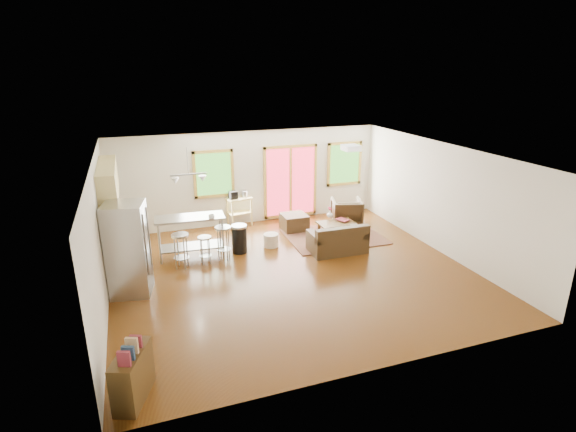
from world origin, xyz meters
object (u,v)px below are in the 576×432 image
object	(u,v)px
coffee_table	(336,224)
armchair	(347,211)
rug	(334,237)
loveseat	(338,241)
refrigerator	(128,249)
ottoman	(294,222)
island	(190,229)
kitchen_cart	(238,202)

from	to	relation	value
coffee_table	armchair	world-z (taller)	armchair
rug	loveseat	bearing A→B (deg)	-110.24
refrigerator	loveseat	bearing A→B (deg)	16.73
loveseat	ottoman	size ratio (longest dim) A/B	2.05
coffee_table	armchair	size ratio (longest dim) A/B	1.16
coffee_table	armchair	xyz separation A→B (m)	(0.66, 0.72, 0.08)
armchair	refrigerator	size ratio (longest dim) A/B	0.45
armchair	loveseat	bearing A→B (deg)	73.94
refrigerator	island	xyz separation A→B (m)	(1.35, 1.36, -0.24)
armchair	ottoman	distance (m)	1.54
rug	island	distance (m)	3.75
loveseat	island	xyz separation A→B (m)	(-3.34, 0.90, 0.40)
coffee_table	refrigerator	bearing A→B (deg)	-164.43
rug	refrigerator	size ratio (longest dim) A/B	1.31
ottoman	refrigerator	distance (m)	4.85
refrigerator	armchair	bearing A→B (deg)	31.47
island	rug	bearing A→B (deg)	0.50
coffee_table	island	world-z (taller)	island
rug	refrigerator	xyz separation A→B (m)	(-5.04, -1.39, 0.91)
coffee_table	island	bearing A→B (deg)	-179.04
loveseat	kitchen_cart	xyz separation A→B (m)	(-1.79, 2.63, 0.41)
rug	refrigerator	bearing A→B (deg)	-164.54
rug	refrigerator	world-z (taller)	refrigerator
island	kitchen_cart	bearing A→B (deg)	48.08
rug	island	size ratio (longest dim) A/B	1.51
ottoman	kitchen_cart	bearing A→B (deg)	147.71
coffee_table	island	xyz separation A→B (m)	(-3.76, -0.06, 0.35)
kitchen_cart	loveseat	bearing A→B (deg)	-55.72
rug	ottoman	xyz separation A→B (m)	(-0.80, 0.86, 0.21)
loveseat	coffee_table	world-z (taller)	loveseat
coffee_table	ottoman	xyz separation A→B (m)	(-0.87, 0.82, -0.11)
rug	kitchen_cart	size ratio (longest dim) A/B	2.38
coffee_table	kitchen_cart	distance (m)	2.79
ottoman	kitchen_cart	xyz separation A→B (m)	(-1.33, 0.84, 0.47)
kitchen_cart	coffee_table	bearing A→B (deg)	-37.10
armchair	island	xyz separation A→B (m)	(-4.41, -0.79, 0.27)
kitchen_cart	refrigerator	bearing A→B (deg)	-133.24
loveseat	armchair	size ratio (longest dim) A/B	1.63
rug	coffee_table	bearing A→B (deg)	22.71
loveseat	refrigerator	size ratio (longest dim) A/B	0.73
loveseat	refrigerator	bearing A→B (deg)	-173.12
loveseat	coffee_table	distance (m)	1.04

